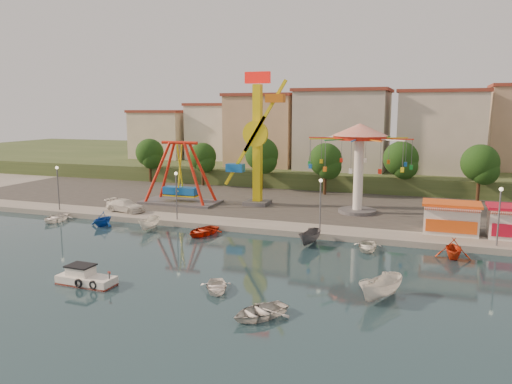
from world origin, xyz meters
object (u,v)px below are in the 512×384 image
at_px(kamikaze_tower, 259,142).
at_px(cabin_motorboat, 85,279).
at_px(wave_swinger, 359,148).
at_px(skiff, 381,288).
at_px(van, 125,206).
at_px(rowboat_a, 216,287).
at_px(pirate_ship_ride, 180,174).

relative_size(kamikaze_tower, cabin_motorboat, 3.75).
relative_size(kamikaze_tower, wave_swinger, 1.42).
relative_size(skiff, van, 0.86).
xyz_separation_m(rowboat_a, van, (-20.24, 18.90, 1.00)).
xyz_separation_m(cabin_motorboat, skiff, (20.60, 4.14, 0.41)).
bearing_deg(wave_swinger, rowboat_a, -101.88).
xyz_separation_m(kamikaze_tower, van, (-13.61, -9.07, -7.21)).
relative_size(pirate_ship_ride, wave_swinger, 0.86).
bearing_deg(cabin_motorboat, rowboat_a, 13.16).
height_order(kamikaze_tower, cabin_motorboat, kamikaze_tower).
distance_m(pirate_ship_ride, cabin_motorboat, 28.96).
bearing_deg(skiff, van, -179.89).
relative_size(pirate_ship_ride, rowboat_a, 3.19).
bearing_deg(skiff, kamikaze_tower, 152.65).
bearing_deg(skiff, pirate_ship_ride, 167.62).
xyz_separation_m(pirate_ship_ride, rowboat_a, (16.59, -25.87, -4.07)).
bearing_deg(van, pirate_ship_ride, -19.31).
xyz_separation_m(wave_swinger, van, (-26.01, -8.55, -6.87)).
xyz_separation_m(kamikaze_tower, skiff, (17.67, -25.76, -7.71)).
bearing_deg(pirate_ship_ride, van, -117.59).
xyz_separation_m(wave_swinger, rowboat_a, (-5.77, -27.45, -7.87)).
bearing_deg(cabin_motorboat, wave_swinger, 64.14).
height_order(kamikaze_tower, skiff, kamikaze_tower).
height_order(pirate_ship_ride, wave_swinger, wave_swinger).
distance_m(skiff, van, 35.46).
distance_m(pirate_ship_ride, kamikaze_tower, 10.99).
bearing_deg(rowboat_a, cabin_motorboat, 166.90).
bearing_deg(wave_swinger, cabin_motorboat, -117.56).
distance_m(kamikaze_tower, skiff, 32.18).
relative_size(kamikaze_tower, skiff, 3.87).
xyz_separation_m(pirate_ship_ride, wave_swinger, (22.36, 1.57, 3.80)).
height_order(cabin_motorboat, skiff, skiff).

